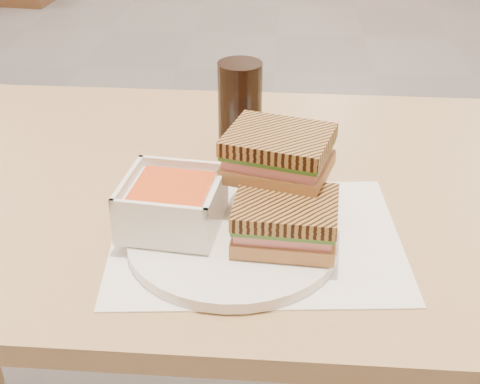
# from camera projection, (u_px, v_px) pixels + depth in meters

# --- Properties ---
(main_table) EXTENTS (1.20, 0.71, 0.75)m
(main_table) POSITION_uv_depth(u_px,v_px,m) (191.00, 247.00, 1.05)
(main_table) COLOR tan
(main_table) RESTS_ON ground
(tray_liner) EXTENTS (0.38, 0.31, 0.00)m
(tray_liner) POSITION_uv_depth(u_px,v_px,m) (256.00, 238.00, 0.87)
(tray_liner) COLOR white
(tray_liner) RESTS_ON main_table
(plate) EXTENTS (0.26, 0.26, 0.01)m
(plate) POSITION_uv_depth(u_px,v_px,m) (233.00, 241.00, 0.85)
(plate) COLOR white
(plate) RESTS_ON tray_liner
(soup_bowl) EXTENTS (0.13, 0.13, 0.06)m
(soup_bowl) POSITION_uv_depth(u_px,v_px,m) (172.00, 205.00, 0.85)
(soup_bowl) COLOR white
(soup_bowl) RESTS_ON plate
(panini_lower) EXTENTS (0.13, 0.11, 0.05)m
(panini_lower) POSITION_uv_depth(u_px,v_px,m) (286.00, 220.00, 0.82)
(panini_lower) COLOR #B27B4C
(panini_lower) RESTS_ON plate
(panini_upper) EXTENTS (0.15, 0.13, 0.06)m
(panini_upper) POSITION_uv_depth(u_px,v_px,m) (278.00, 153.00, 0.86)
(panini_upper) COLOR #B27B4C
(panini_upper) RESTS_ON panini_lower
(cola_glass) EXTENTS (0.07, 0.07, 0.14)m
(cola_glass) POSITION_uv_depth(u_px,v_px,m) (240.00, 108.00, 1.04)
(cola_glass) COLOR black
(cola_glass) RESTS_ON main_table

